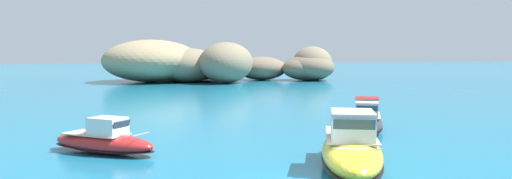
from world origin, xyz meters
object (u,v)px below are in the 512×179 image
Objects in this scene: islet_small at (301,67)px; motorboat_yellow at (351,149)px; motorboat_red at (104,141)px; motorboat_charcoal at (367,121)px; channel_buoy at (363,117)px; islet_large at (178,65)px.

motorboat_yellow is (-19.30, -63.84, -1.57)m from islet_small.
motorboat_charcoal reaches higher than motorboat_red.
islet_small is at bearing 76.38° from channel_buoy.
islet_small is 2.06× the size of motorboat_yellow.
islet_large reaches higher than motorboat_red.
channel_buoy is (7.02, 13.19, -0.54)m from motorboat_yellow.
islet_large reaches higher than motorboat_charcoal.
motorboat_red is 0.88× the size of motorboat_charcoal.
islet_small is at bearing 62.39° from motorboat_red.
motorboat_yellow is 6.24× the size of channel_buoy.
motorboat_yellow is at bearing -28.35° from motorboat_red.
motorboat_yellow is (2.85, -65.21, -2.01)m from islet_large.
islet_large is 3.19× the size of motorboat_yellow.
motorboat_yellow reaches higher than motorboat_charcoal.
motorboat_red is 4.13× the size of channel_buoy.
islet_large is 19.90× the size of channel_buoy.
islet_large is at bearing 98.03° from motorboat_charcoal.
motorboat_yellow reaches higher than motorboat_red.
motorboat_red is (-10.99, 5.93, -0.25)m from motorboat_yellow.
islet_small is (22.16, -1.38, -0.43)m from islet_large.
islet_large is at bearing 100.75° from channel_buoy.
motorboat_red is 19.42m from channel_buoy.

